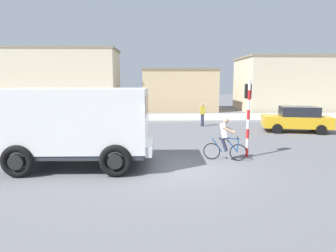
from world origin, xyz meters
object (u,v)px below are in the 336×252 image
object	(u,v)px
truck_foreground	(77,122)
pedestrian_near_kerb	(202,114)
car_red_near	(297,119)
traffic_light_pole	(248,108)
cyclist	(225,139)

from	to	relation	value
truck_foreground	pedestrian_near_kerb	xyz separation A→B (m)	(6.08, 9.73, -0.82)
truck_foreground	car_red_near	distance (m)	13.69
traffic_light_pole	cyclist	bearing A→B (deg)	-153.85
truck_foreground	traffic_light_pole	distance (m)	6.82
truck_foreground	pedestrian_near_kerb	size ratio (longest dim) A/B	3.36
cyclist	pedestrian_near_kerb	size ratio (longest dim) A/B	1.06
traffic_light_pole	truck_foreground	bearing A→B (deg)	-169.75
cyclist	traffic_light_pole	xyz separation A→B (m)	(1.04, 0.51, 1.20)
truck_foreground	car_red_near	xyz separation A→B (m)	(11.62, 7.18, -0.85)
traffic_light_pole	car_red_near	bearing A→B (deg)	50.48
truck_foreground	car_red_near	bearing A→B (deg)	31.72
truck_foreground	pedestrian_near_kerb	bearing A→B (deg)	58.01
cyclist	car_red_near	distance (m)	8.82
traffic_light_pole	car_red_near	size ratio (longest dim) A/B	0.75
car_red_near	truck_foreground	bearing A→B (deg)	-148.28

